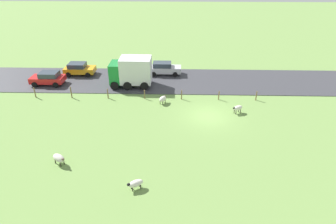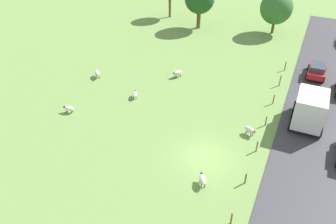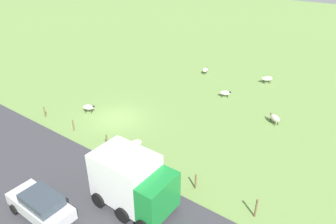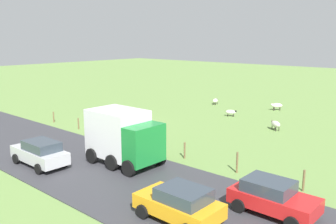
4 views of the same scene
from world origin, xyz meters
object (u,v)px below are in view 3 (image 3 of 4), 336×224
Objects in this scene: sheep_3 at (275,118)px; car_2 at (41,205)px; sheep_2 at (225,93)px; sheep_1 at (205,70)px; truck_0 at (132,181)px; sheep_5 at (267,79)px; sheep_4 at (89,107)px; sheep_0 at (135,143)px.

sheep_3 is 0.29× the size of car_2.
sheep_2 is at bearing -111.68° from sheep_3.
sheep_1 is 0.99× the size of sheep_2.
sheep_2 is at bearing -171.34° from truck_0.
sheep_5 is (-6.09, 2.13, 0.09)m from sheep_2.
sheep_4 is 0.27× the size of car_2.
sheep_2 is 0.92× the size of sheep_3.
sheep_0 reaches higher than sheep_1.
truck_0 reaches higher than sheep_4.
sheep_3 is at bearing 166.92° from truck_0.
truck_0 is at bearing 135.63° from car_2.
sheep_5 reaches higher than sheep_0.
sheep_1 is 22.85m from truck_0.
sheep_5 is at bearing -155.65° from sheep_3.
sheep_2 is at bearing 177.09° from car_2.
car_2 is (26.68, -3.17, 0.35)m from sheep_5.
car_2 reaches higher than sheep_4.
car_2 is (18.23, -7.00, 0.35)m from sheep_3.
truck_0 is at bearing 60.51° from sheep_4.
sheep_1 is at bearing -132.46° from sheep_2.
sheep_1 is (-17.03, -3.79, -0.05)m from sheep_0.
sheep_3 is at bearing 144.44° from sheep_0.
sheep_4 is at bearing -60.78° from sheep_3.
sheep_0 is 8.18m from car_2.
truck_0 is (6.36, 11.24, 1.32)m from sheep_4.
sheep_5 is at bearing 173.22° from car_2.
sheep_2 is at bearing 174.30° from sheep_0.
sheep_0 is 1.02× the size of sheep_2.
truck_0 is (4.47, 3.82, 1.35)m from sheep_0.
sheep_0 is 7.66m from sheep_4.
car_2 is (25.20, 3.98, 0.43)m from sheep_1.
sheep_3 is 1.07× the size of sheep_4.
sheep_2 is 0.94× the size of sheep_5.
car_2 is at bearing 37.15° from sheep_4.
sheep_2 is 20.63m from car_2.
sheep_1 is 0.24× the size of truck_0.
sheep_1 is 13.00m from sheep_3.
car_2 reaches higher than sheep_5.
sheep_4 is 12.62m from car_2.
sheep_4 is 12.98m from truck_0.
sheep_4 is at bearing -119.49° from truck_0.
truck_0 reaches higher than sheep_1.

